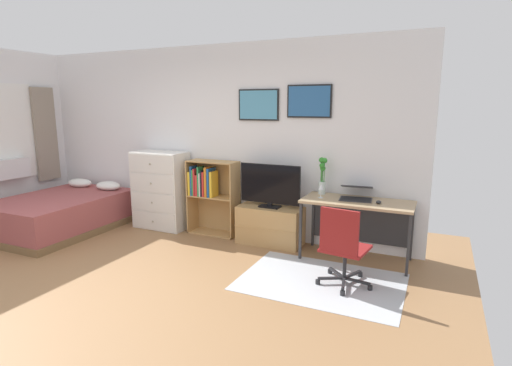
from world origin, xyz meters
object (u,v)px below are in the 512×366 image
object	(u,v)px
wine_glass	(321,187)
bed	(61,213)
office_chair	(343,245)
laptop	(356,193)
dresser	(161,190)
desk	(358,210)
television	(270,186)
computer_mouse	(379,202)
bookshelf	(209,191)
tv_stand	(270,225)
bamboo_vase	(322,176)

from	to	relation	value
wine_glass	bed	bearing A→B (deg)	-170.65
bed	office_chair	size ratio (longest dim) A/B	2.26
wine_glass	laptop	bearing A→B (deg)	18.97
dresser	office_chair	xyz separation A→B (m)	(2.99, -0.90, -0.13)
bed	desk	bearing A→B (deg)	8.66
laptop	wine_glass	xyz separation A→B (m)	(-0.40, -0.14, 0.07)
television	computer_mouse	bearing A→B (deg)	-4.03
bookshelf	desk	xyz separation A→B (m)	(2.15, -0.06, -0.04)
television	computer_mouse	world-z (taller)	television
bed	television	world-z (taller)	television
television	office_chair	bearing A→B (deg)	-37.08
tv_stand	laptop	distance (m)	1.25
laptop	bamboo_vase	world-z (taller)	bamboo_vase
computer_mouse	bed	bearing A→B (deg)	-172.00
bamboo_vase	wine_glass	size ratio (longest dim) A/B	2.62
bookshelf	television	xyz separation A→B (m)	(0.99, -0.07, 0.17)
dresser	tv_stand	bearing A→B (deg)	0.48
dresser	bookshelf	world-z (taller)	dresser
laptop	wine_glass	size ratio (longest dim) A/B	2.49
bed	bamboo_vase	bearing A→B (deg)	11.46
desk	computer_mouse	size ratio (longest dim) A/B	12.46
bed	computer_mouse	xyz separation A→B (m)	(4.53, 0.64, 0.49)
bookshelf	dresser	bearing A→B (deg)	-175.52
laptop	bamboo_vase	bearing A→B (deg)	162.97
dresser	bamboo_vase	xyz separation A→B (m)	(2.48, 0.11, 0.39)
bamboo_vase	desk	bearing A→B (deg)	-12.44
television	tv_stand	bearing A→B (deg)	90.00
desk	wine_glass	size ratio (longest dim) A/B	7.20
office_chair	laptop	bearing A→B (deg)	101.79
bookshelf	wine_glass	size ratio (longest dim) A/B	6.00
office_chair	laptop	distance (m)	1.00
bed	office_chair	xyz separation A→B (m)	(4.30, -0.16, 0.19)
desk	laptop	bearing A→B (deg)	144.65
tv_stand	wine_glass	size ratio (longest dim) A/B	4.87
dresser	bamboo_vase	world-z (taller)	bamboo_vase
bed	tv_stand	world-z (taller)	bed
television	bed	bearing A→B (deg)	-166.71
dresser	laptop	xyz separation A→B (m)	(2.94, 0.03, 0.22)
bed	tv_stand	bearing A→B (deg)	12.48
desk	bamboo_vase	bearing A→B (deg)	167.56
laptop	computer_mouse	bearing A→B (deg)	-32.16
television	desk	world-z (taller)	television
dresser	tv_stand	world-z (taller)	dresser
computer_mouse	bamboo_vase	world-z (taller)	bamboo_vase
dresser	laptop	distance (m)	2.94
bookshelf	desk	bearing A→B (deg)	-1.68
television	office_chair	world-z (taller)	television
dresser	computer_mouse	size ratio (longest dim) A/B	11.27
dresser	desk	xyz separation A→B (m)	(2.97, 0.00, 0.02)
tv_stand	computer_mouse	xyz separation A→B (m)	(1.41, -0.12, 0.50)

